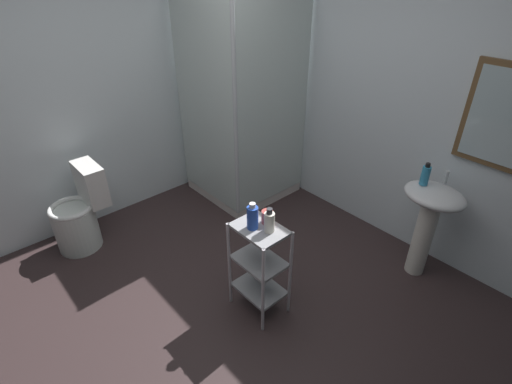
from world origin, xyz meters
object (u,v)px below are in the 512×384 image
Objects in this scene: hand_soap_bottle at (425,175)px; shampoo_bottle_blue at (253,217)px; shower_stall at (242,157)px; rinse_cup at (267,217)px; toilet at (80,215)px; storage_cart at (259,262)px; lotion_bottle_white at (269,222)px; pedestal_sink at (430,214)px.

hand_soap_bottle reaches higher than shampoo_bottle_blue.
shower_stall reaches higher than hand_soap_bottle.
rinse_cup is (0.02, 0.11, -0.04)m from shampoo_bottle_blue.
shampoo_bottle_blue reaches higher than toilet.
shower_stall is at bearing 144.34° from storage_cart.
hand_soap_bottle reaches higher than storage_cart.
lotion_bottle_white is at bearing 20.94° from storage_cart.
rinse_cup is at bearing 25.52° from toilet.
storage_cart is at bearing 45.50° from shampoo_bottle_blue.
hand_soap_bottle is 1.36m from shampoo_bottle_blue.
hand_soap_bottle reaches higher than lotion_bottle_white.
toilet reaches higher than storage_cart.
shower_stall reaches higher than rinse_cup.
pedestal_sink is 1.32m from rinse_cup.
storage_cart is 0.36m from rinse_cup.
rinse_cup is (-0.50, -1.14, -0.10)m from hand_soap_bottle.
pedestal_sink is at bearing 64.74° from storage_cart.
pedestal_sink reaches higher than toilet.
shower_stall reaches higher than storage_cart.
lotion_bottle_white is at bearing -113.17° from pedestal_sink.
storage_cart is (-0.59, -1.24, -0.14)m from pedestal_sink.
pedestal_sink is at bearing 41.23° from toilet.
shower_stall reaches higher than lotion_bottle_white.
shower_stall is 1.59m from rinse_cup.
storage_cart is at bearing -159.06° from lotion_bottle_white.
shampoo_bottle_blue is (-0.03, -0.03, 0.39)m from storage_cart.
pedestal_sink is (1.89, 0.30, 0.12)m from shower_stall.
shower_stall is 1.61m from storage_cart.
shower_stall is 1.92m from pedestal_sink.
hand_soap_bottle is at bearing 9.03° from shower_stall.
shampoo_bottle_blue is (-0.52, -1.26, -0.06)m from hand_soap_bottle.
lotion_bottle_white is at bearing 30.72° from shampoo_bottle_blue.
lotion_bottle_white reaches higher than rinse_cup.
shower_stall is 1.64m from shampoo_bottle_blue.
shampoo_bottle_blue is at bearing -37.30° from shower_stall.
pedestal_sink is 1.34m from lotion_bottle_white.
lotion_bottle_white is (0.07, 0.03, 0.38)m from storage_cart.
shower_stall is at bearing 142.70° from shampoo_bottle_blue.
storage_cart is at bearing -115.26° from pedestal_sink.
toilet is 1.03× the size of storage_cart.
shampoo_bottle_blue is at bearing 22.41° from toilet.
shampoo_bottle_blue reaches higher than rinse_cup.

